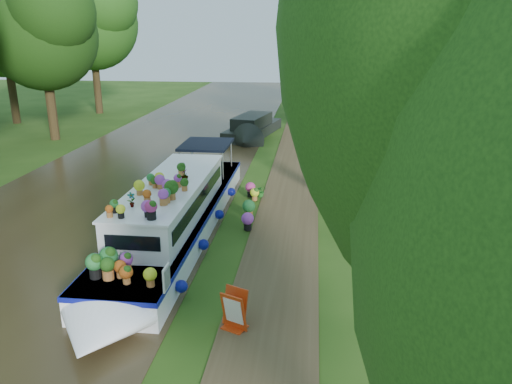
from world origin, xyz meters
The scene contains 15 objects.
ground centered at (0.00, 0.00, 0.00)m, with size 100.00×100.00×0.00m, color #224210.
canal_water centered at (-6.00, 0.00, 0.01)m, with size 10.00×100.00×0.02m, color #2D2514.
towpath centered at (1.20, 0.00, 0.01)m, with size 2.20×100.00×0.03m, color #443620.
plant_boat centered at (-2.25, 0.05, 0.85)m, with size 2.29×13.52×2.26m.
tree_near_overhang centered at (3.79, 3.06, 6.60)m, with size 5.52×5.28×8.99m.
tree_near_mid centered at (4.48, 15.08, 6.44)m, with size 6.90×6.60×9.40m.
tree_near_far centered at (3.98, 26.09, 7.05)m, with size 7.59×7.26×10.30m.
tree_far_c centered at (-13.52, 14.08, 6.52)m, with size 7.13×6.82×9.59m.
tree_far_d centered at (-15.02, 24.10, 7.40)m, with size 8.05×7.70×10.85m.
tree_far_h centered at (-19.02, 19.09, 7.14)m, with size 7.82×7.48×10.49m.
second_boat centered at (-1.75, 16.23, 0.54)m, with size 3.19×7.17×1.33m.
sandwich_board centered at (0.45, -4.69, 0.44)m, with size 0.62×0.65×0.90m.
pedestrian_pink centered at (1.80, 18.32, 0.86)m, with size 0.60×0.40×1.65m, color #CE5473.
pedestrian_dark centered at (1.90, 18.17, 0.81)m, with size 0.76×0.59×1.57m, color black.
verge_plant centered at (0.05, 4.56, 0.23)m, with size 0.42×0.36×0.46m, color #20661E.
Camera 1 is at (2.02, -14.12, 6.28)m, focal length 35.00 mm.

